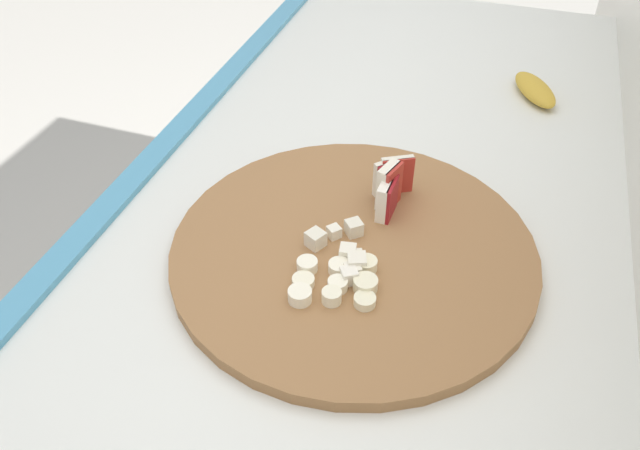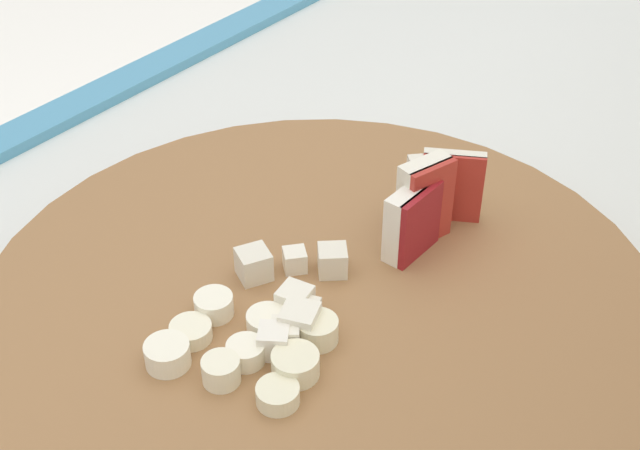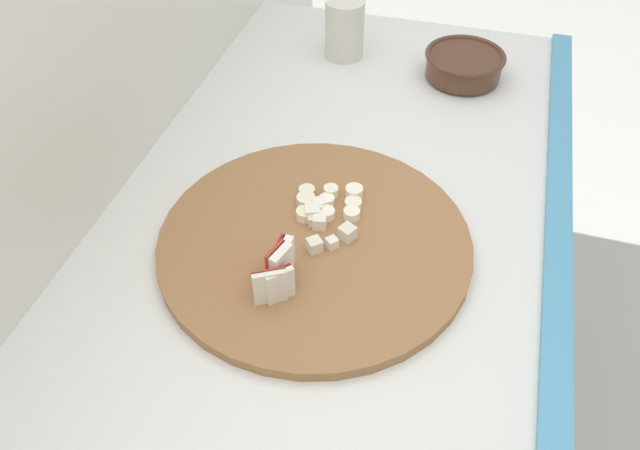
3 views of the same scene
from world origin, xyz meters
TOP-DOWN VIEW (x-y plane):
  - tiled_countertop at (0.00, -0.00)m, footprint 1.60×0.68m
  - tile_backsplash at (0.00, 0.36)m, footprint 2.40×0.04m
  - cutting_board at (0.07, 0.01)m, footprint 0.45×0.45m
  - apple_wedge_fan at (-0.02, 0.03)m, footprint 0.09×0.05m
  - apple_dice_pile at (0.10, 0.01)m, footprint 0.11×0.09m
  - banana_slice_rows at (0.14, 0.01)m, footprint 0.09×0.10m
  - banana_peel at (-0.40, 0.20)m, footprint 0.13×0.10m

SIDE VIEW (x-z plane):
  - tiled_countertop at x=0.00m, z-range 0.00..0.88m
  - tile_backsplash at x=0.00m, z-range 0.00..1.40m
  - cutting_board at x=0.07m, z-range 0.87..0.89m
  - banana_peel at x=-0.40m, z-range 0.87..0.90m
  - banana_slice_rows at x=0.14m, z-range 0.89..0.90m
  - apple_dice_pile at x=0.10m, z-range 0.89..0.91m
  - apple_wedge_fan at x=-0.02m, z-range 0.88..0.94m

